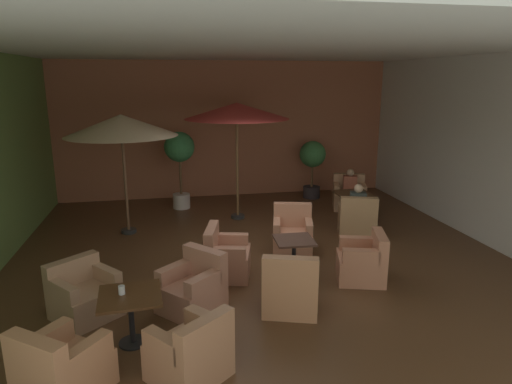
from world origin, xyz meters
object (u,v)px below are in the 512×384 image
armchair_front_right_east (349,196)px  patron_by_window (350,182)px  cafe_table_mid_center (294,249)px  patio_umbrella_tall_red (237,111)px  armchair_mid_center_south (292,235)px  cafe_table_front_left (130,305)px  potted_tree_mid_left (180,155)px  armchair_front_right_north (357,221)px  armchair_mid_center_west (226,258)px  armchair_front_left_west (193,289)px  armchair_front_left_south (191,353)px  potted_tree_left_corner (312,160)px  iced_drink_cup (122,290)px  armchair_front_left_north (84,296)px  armchair_front_left_east (61,370)px  armchair_mid_center_north (291,289)px  patio_umbrella_center_beige (121,126)px  armchair_mid_center_east (363,262)px  cafe_table_front_right (353,199)px  patron_blue_shirt (358,202)px

armchair_front_right_east → patron_by_window: 0.38m
cafe_table_mid_center → patio_umbrella_tall_red: patio_umbrella_tall_red is taller
armchair_mid_center_south → cafe_table_front_left: bearing=-137.0°
potted_tree_mid_left → armchair_front_right_north: bearing=-38.9°
cafe_table_front_left → armchair_mid_center_west: armchair_mid_center_west is taller
cafe_table_front_left → armchair_mid_center_west: bearing=51.5°
armchair_front_left_west → armchair_mid_center_west: 1.22m
armchair_front_left_south → potted_tree_left_corner: bearing=62.8°
patron_by_window → armchair_mid_center_west: bearing=-136.5°
armchair_front_right_east → iced_drink_cup: armchair_front_right_east is taller
armchair_front_left_north → armchair_mid_center_west: (2.11, 0.95, 0.01)m
armchair_front_left_east → armchair_mid_center_west: armchair_mid_center_west is taller
armchair_mid_center_north → armchair_front_left_east: bearing=-155.3°
armchair_front_left_west → patio_umbrella_center_beige: (-1.17, 3.63, 1.98)m
armchair_front_left_west → patron_by_window: bearing=46.7°
armchair_mid_center_east → patio_umbrella_tall_red: patio_umbrella_tall_red is taller
cafe_table_front_left → patio_umbrella_tall_red: 5.74m
potted_tree_mid_left → armchair_front_left_south: bearing=-91.2°
cafe_table_front_left → cafe_table_mid_center: same height
cafe_table_front_right → armchair_front_left_east: bearing=-136.4°
patron_blue_shirt → armchair_front_left_west: bearing=-144.8°
armchair_mid_center_north → potted_tree_left_corner: 6.47m
armchair_mid_center_north → patron_by_window: (2.86, 4.77, 0.36)m
patron_blue_shirt → cafe_table_mid_center: bearing=-136.9°
patio_umbrella_tall_red → iced_drink_cup: bearing=-114.2°
armchair_front_left_west → armchair_front_right_north: bearing=34.9°
armchair_front_right_north → armchair_mid_center_north: (-2.21, -2.79, 0.00)m
armchair_front_left_east → armchair_front_left_north: bearing=91.6°
patio_umbrella_center_beige → patron_by_window: 5.68m
armchair_front_left_north → armchair_front_right_east: armchair_front_right_east is taller
armchair_front_left_east → armchair_front_left_west: size_ratio=0.99×
armchair_mid_center_north → patio_umbrella_center_beige: bearing=122.7°
armchair_mid_center_east → armchair_front_left_west: bearing=-170.7°
potted_tree_left_corner → potted_tree_mid_left: potted_tree_mid_left is taller
armchair_front_right_north → armchair_mid_center_south: armchair_front_right_north is taller
armchair_mid_center_north → potted_tree_mid_left: potted_tree_mid_left is taller
armchair_front_left_south → patio_umbrella_tall_red: 6.35m
iced_drink_cup → armchair_mid_center_east: bearing=17.3°
cafe_table_front_left → patio_umbrella_tall_red: patio_umbrella_tall_red is taller
patio_umbrella_tall_red → patio_umbrella_center_beige: (-2.48, -0.59, -0.21)m
potted_tree_left_corner → iced_drink_cup: size_ratio=14.42×
armchair_mid_center_north → patron_blue_shirt: 3.63m
iced_drink_cup → armchair_front_left_east: bearing=-121.5°
patio_umbrella_center_beige → potted_tree_left_corner: (4.79, 2.08, -1.24)m
potted_tree_left_corner → patron_blue_shirt: 3.19m
armchair_mid_center_east → patron_blue_shirt: (0.79, 2.07, 0.43)m
cafe_table_front_right → patron_by_window: (0.31, 0.97, 0.16)m
iced_drink_cup → armchair_front_right_north: bearing=35.4°
potted_tree_mid_left → armchair_front_left_east: bearing=-102.0°
armchair_front_left_west → patron_blue_shirt: size_ratio=1.61×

